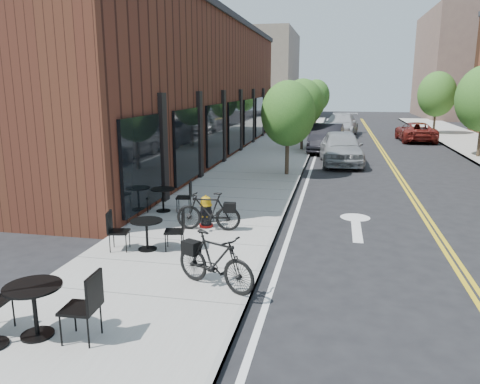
# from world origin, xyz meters

# --- Properties ---
(ground) EXTENTS (120.00, 120.00, 0.00)m
(ground) POSITION_xyz_m (0.00, 0.00, 0.00)
(ground) COLOR black
(ground) RESTS_ON ground
(sidewalk_near) EXTENTS (4.00, 70.00, 0.12)m
(sidewalk_near) POSITION_xyz_m (-2.00, 10.00, 0.06)
(sidewalk_near) COLOR #9E9B93
(sidewalk_near) RESTS_ON ground
(building_near) EXTENTS (5.00, 28.00, 7.00)m
(building_near) POSITION_xyz_m (-6.50, 14.00, 3.50)
(building_near) COLOR #4B2318
(building_near) RESTS_ON ground
(bg_building_left) EXTENTS (8.00, 14.00, 10.00)m
(bg_building_left) POSITION_xyz_m (-8.00, 48.00, 5.00)
(bg_building_left) COLOR #726656
(bg_building_left) RESTS_ON ground
(bg_building_right) EXTENTS (10.00, 16.00, 12.00)m
(bg_building_right) POSITION_xyz_m (16.00, 50.00, 6.00)
(bg_building_right) COLOR brown
(bg_building_right) RESTS_ON ground
(tree_near_a) EXTENTS (2.20, 2.20, 3.81)m
(tree_near_a) POSITION_xyz_m (-0.60, 9.00, 2.60)
(tree_near_a) COLOR #382B1E
(tree_near_a) RESTS_ON sidewalk_near
(tree_near_b) EXTENTS (2.30, 2.30, 3.98)m
(tree_near_b) POSITION_xyz_m (-0.60, 17.00, 2.71)
(tree_near_b) COLOR #382B1E
(tree_near_b) RESTS_ON sidewalk_near
(tree_near_c) EXTENTS (2.10, 2.10, 3.67)m
(tree_near_c) POSITION_xyz_m (-0.60, 25.00, 2.53)
(tree_near_c) COLOR #382B1E
(tree_near_c) RESTS_ON sidewalk_near
(tree_near_d) EXTENTS (2.40, 2.40, 4.11)m
(tree_near_d) POSITION_xyz_m (-0.60, 33.00, 2.79)
(tree_near_d) COLOR #382B1E
(tree_near_d) RESTS_ON sidewalk_near
(tree_far_c) EXTENTS (2.80, 2.80, 4.62)m
(tree_far_c) POSITION_xyz_m (8.60, 28.00, 3.06)
(tree_far_c) COLOR #382B1E
(tree_far_c) RESTS_ON sidewalk_far
(fire_hydrant) EXTENTS (0.48, 0.48, 0.84)m
(fire_hydrant) POSITION_xyz_m (-1.87, 1.19, 0.52)
(fire_hydrant) COLOR maroon
(fire_hydrant) RESTS_ON sidewalk_near
(bicycle_left) EXTENTS (1.68, 0.58, 0.99)m
(bicycle_left) POSITION_xyz_m (-1.72, 0.91, 0.61)
(bicycle_left) COLOR black
(bicycle_left) RESTS_ON sidewalk_near
(bicycle_right) EXTENTS (1.79, 1.18, 1.05)m
(bicycle_right) POSITION_xyz_m (-0.67, -2.43, 0.64)
(bicycle_right) COLOR black
(bicycle_right) RESTS_ON sidewalk_near
(bistro_set_a) EXTENTS (1.92, 0.87, 1.03)m
(bistro_set_a) POSITION_xyz_m (-2.82, -4.58, 0.64)
(bistro_set_a) COLOR black
(bistro_set_a) RESTS_ON sidewalk_near
(bistro_set_b) EXTENTS (1.70, 0.86, 0.89)m
(bistro_set_b) POSITION_xyz_m (-2.68, -0.78, 0.57)
(bistro_set_b) COLOR black
(bistro_set_b) RESTS_ON sidewalk_near
(bistro_set_c) EXTENTS (1.67, 0.82, 0.88)m
(bistro_set_c) POSITION_xyz_m (-3.51, 2.40, 0.56)
(bistro_set_c) COLOR black
(bistro_set_c) RESTS_ON sidewalk_near
(parked_car_a) EXTENTS (2.26, 4.87, 1.62)m
(parked_car_a) POSITION_xyz_m (1.60, 12.71, 0.81)
(parked_car_a) COLOR #95989C
(parked_car_a) RESTS_ON ground
(parked_car_b) EXTENTS (2.00, 4.88, 1.57)m
(parked_car_b) POSITION_xyz_m (0.81, 17.05, 0.79)
(parked_car_b) COLOR black
(parked_car_b) RESTS_ON ground
(parked_car_c) EXTENTS (3.02, 5.90, 1.64)m
(parked_car_c) POSITION_xyz_m (1.60, 26.00, 0.82)
(parked_car_c) COLOR #B3B3B8
(parked_car_c) RESTS_ON ground
(parked_car_far) EXTENTS (2.34, 4.77, 1.30)m
(parked_car_far) POSITION_xyz_m (6.56, 23.26, 0.65)
(parked_car_far) COLOR maroon
(parked_car_far) RESTS_ON ground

